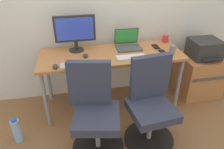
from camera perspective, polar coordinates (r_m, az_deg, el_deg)
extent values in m
plane|color=brown|center=(2.96, -0.19, -7.70)|extent=(5.28, 5.28, 0.00)
cube|color=#B77542|center=(2.57, -0.22, 5.32)|extent=(1.70, 0.62, 0.03)
cylinder|color=gray|center=(2.53, -17.27, -6.66)|extent=(0.04, 0.04, 0.72)
cylinder|color=gray|center=(2.80, 17.23, -2.77)|extent=(0.04, 0.04, 0.72)
cylinder|color=gray|center=(2.96, -16.62, -0.69)|extent=(0.04, 0.04, 0.72)
cylinder|color=gray|center=(3.19, 13.14, 2.19)|extent=(0.04, 0.04, 0.72)
cylinder|color=black|center=(2.40, -3.70, -18.53)|extent=(0.54, 0.54, 0.03)
cylinder|color=gray|center=(2.27, -3.85, -15.45)|extent=(0.05, 0.05, 0.34)
cube|color=#33384C|center=(2.12, -4.06, -11.39)|extent=(0.52, 0.52, 0.09)
cube|color=#33384C|center=(2.09, -6.00, -2.37)|extent=(0.43, 0.15, 0.48)
cylinder|color=black|center=(2.51, 9.72, -16.42)|extent=(0.54, 0.54, 0.03)
cylinder|color=gray|center=(2.38, 10.11, -13.35)|extent=(0.05, 0.05, 0.34)
cube|color=#33384C|center=(2.24, 10.61, -9.35)|extent=(0.49, 0.49, 0.09)
cube|color=#33384C|center=(2.22, 10.13, -0.62)|extent=(0.43, 0.12, 0.48)
cube|color=#B77542|center=(3.27, 21.98, -0.13)|extent=(0.54, 0.50, 0.57)
cube|color=#4C4C4C|center=(3.05, 24.66, -1.09)|extent=(0.49, 0.01, 0.04)
cube|color=#2D2D2D|center=(3.10, 23.41, 6.38)|extent=(0.38, 0.34, 0.24)
cube|color=#262626|center=(2.98, 25.17, 3.73)|extent=(0.27, 0.06, 0.01)
cylinder|color=#8CBFF2|center=(2.59, -24.01, -13.55)|extent=(0.09, 0.09, 0.28)
cylinder|color=#2D59B2|center=(2.49, -24.76, -10.94)|extent=(0.06, 0.06, 0.03)
cylinder|color=#262626|center=(2.68, -9.39, 6.46)|extent=(0.18, 0.18, 0.01)
cylinder|color=#262626|center=(2.66, -9.50, 7.66)|extent=(0.04, 0.04, 0.11)
cube|color=#262626|center=(2.59, -9.89, 11.95)|extent=(0.48, 0.03, 0.31)
cube|color=blue|center=(2.57, -9.87, 11.84)|extent=(0.43, 0.00, 0.26)
cube|color=#4C4C51|center=(2.70, 4.45, 7.05)|extent=(0.31, 0.22, 0.02)
cube|color=#4C4C51|center=(2.78, 3.85, 10.20)|extent=(0.31, 0.04, 0.21)
cube|color=green|center=(2.77, 3.88, 10.18)|extent=(0.28, 0.03, 0.18)
cube|color=#B7B7B7|center=(2.32, -9.49, 2.56)|extent=(0.34, 0.12, 0.02)
cube|color=silver|center=(2.47, 5.12, 4.62)|extent=(0.34, 0.12, 0.02)
ellipsoid|color=#2D2D2D|center=(2.50, -7.06, 5.02)|extent=(0.06, 0.10, 0.03)
ellipsoid|color=#2D2D2D|center=(2.31, -14.88, 2.06)|extent=(0.06, 0.10, 0.03)
cylinder|color=red|center=(2.98, 13.98, 9.25)|extent=(0.08, 0.08, 0.09)
cylinder|color=slate|center=(2.64, 15.79, 6.42)|extent=(0.07, 0.07, 0.10)
cube|color=black|center=(2.80, 11.58, 7.28)|extent=(0.07, 0.14, 0.01)
cube|color=black|center=(2.66, 13.38, 5.79)|extent=(0.07, 0.14, 0.01)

